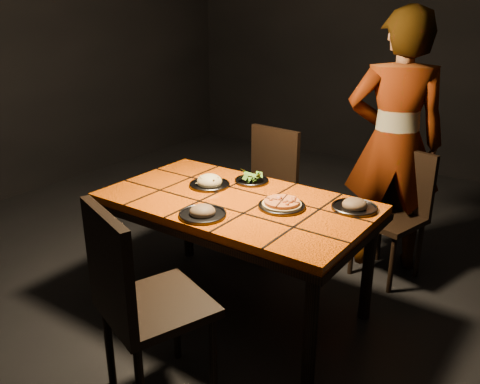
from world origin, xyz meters
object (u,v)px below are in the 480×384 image
Objects in this scene: chair_far_left at (266,183)px; plate_pasta at (210,183)px; chair_near at (137,296)px; chair_far_right at (397,206)px; plate_pizza at (282,205)px; dining_table at (236,211)px; diner at (394,144)px.

chair_far_left is 0.77m from plate_pasta.
chair_near reaches higher than chair_far_right.
chair_far_left is 1.01m from plate_pizza.
chair_far_left is 3.67× the size of plate_pasta.
chair_near reaches higher than dining_table.
chair_far_right reaches higher than plate_pasta.
diner is at bearing -82.12° from chair_near.
plate_pasta is at bearing 27.19° from diner.
dining_table is 0.90m from chair_far_left.
chair_near is 1.80m from chair_far_left.
plate_pasta is (-0.27, 0.09, 0.10)m from dining_table.
chair_far_right is at bearing 16.29° from chair_far_left.
chair_far_right reaches higher than plate_pizza.
dining_table is 5.91× the size of plate_pizza.
plate_pasta is (-0.56, 0.04, 0.01)m from plate_pizza.
chair_far_right is at bearing 107.61° from diner.
chair_far_right is 0.49× the size of diner.
chair_near is at bearing 53.13° from diner.
dining_table is 6.21× the size of plate_pasta.
diner is 7.08× the size of plate_pasta.
chair_far_left is 0.98m from chair_far_right.
plate_pizza is 1.05× the size of plate_pasta.
chair_far_right is (0.65, 1.03, -0.15)m from dining_table.
diner is 6.75× the size of plate_pizza.
plate_pasta is at bearing -82.28° from chair_far_left.
chair_far_left is 0.52× the size of diner.
chair_far_right is 1.07m from plate_pizza.
plate_pizza is (0.29, 0.05, 0.10)m from dining_table.
dining_table is 1.69× the size of chair_far_left.
chair_near is (0.10, -0.92, -0.08)m from dining_table.
chair_near is 1.15× the size of chair_far_right.
chair_far_left reaches higher than chair_far_right.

